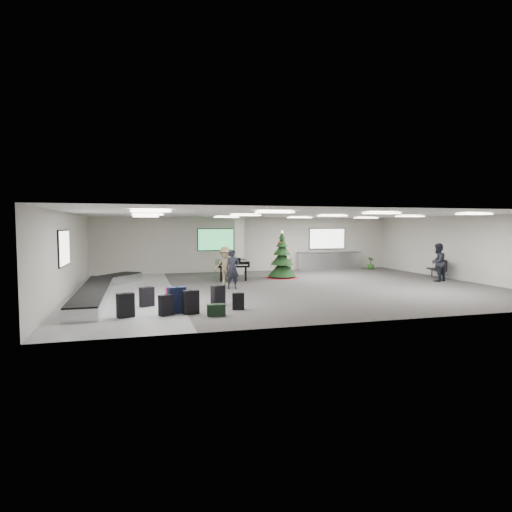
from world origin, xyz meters
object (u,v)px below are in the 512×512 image
object	(u,v)px
traveler_a	(233,269)
traveler_bench	(438,262)
pink_suitcase	(173,297)
potted_plant_right	(371,263)
grand_piano	(232,263)
baggage_carousel	(100,290)
traveler_b	(225,266)
bench	(438,267)
christmas_tree	(282,261)
service_counter	(329,261)
potted_plant_left	(289,265)

from	to	relation	value
traveler_a	traveler_bench	size ratio (longest dim) A/B	0.91
pink_suitcase	potted_plant_right	world-z (taller)	potted_plant_right
grand_piano	traveler_bench	xyz separation A→B (m)	(9.46, -3.36, 0.12)
baggage_carousel	potted_plant_right	world-z (taller)	potted_plant_right
traveler_b	traveler_bench	distance (m)	10.29
traveler_a	bench	bearing A→B (deg)	2.14
christmas_tree	traveler_bench	bearing A→B (deg)	-26.50
potted_plant_right	traveler_a	bearing A→B (deg)	-150.33
bench	pink_suitcase	bearing A→B (deg)	-143.61
traveler_a	pink_suitcase	bearing A→B (deg)	-131.72
service_counter	grand_piano	size ratio (longest dim) A/B	1.91
baggage_carousel	bench	xyz separation A→B (m)	(16.44, 1.27, 0.34)
service_counter	traveler_a	xyz separation A→B (m)	(-7.51, -6.40, 0.29)
grand_piano	potted_plant_left	size ratio (longest dim) A/B	2.87
christmas_tree	bench	bearing A→B (deg)	-15.44
christmas_tree	grand_piano	xyz separation A→B (m)	(-2.66, -0.03, -0.05)
bench	traveler_b	distance (m)	11.20
pink_suitcase	potted_plant_right	bearing A→B (deg)	10.67
grand_piano	traveler_a	bearing A→B (deg)	-96.14
traveler_bench	baggage_carousel	bearing A→B (deg)	-20.89
traveler_a	potted_plant_right	bearing A→B (deg)	26.98
bench	potted_plant_left	world-z (taller)	bench
grand_piano	traveler_b	size ratio (longest dim) A/B	1.22
service_counter	pink_suitcase	distance (m)	14.27
grand_piano	potted_plant_right	xyz separation A→B (m)	(9.38, 2.64, -0.43)
pink_suitcase	traveler_bench	world-z (taller)	traveler_bench
christmas_tree	traveler_bench	distance (m)	7.60
traveler_b	traveler_bench	xyz separation A→B (m)	(10.18, -1.50, 0.05)
bench	christmas_tree	bearing A→B (deg)	-176.57
grand_piano	potted_plant_left	bearing A→B (deg)	41.75
christmas_tree	baggage_carousel	bearing A→B (deg)	-158.34
bench	traveler_bench	size ratio (longest dim) A/B	0.88
baggage_carousel	traveler_a	size ratio (longest dim) A/B	5.77
traveler_a	potted_plant_left	xyz separation A→B (m)	(4.77, 6.07, -0.47)
grand_piano	service_counter	bearing A→B (deg)	31.58
grand_piano	potted_plant_right	size ratio (longest dim) A/B	2.80
baggage_carousel	grand_piano	distance (m)	6.90
grand_piano	potted_plant_right	world-z (taller)	grand_piano
service_counter	christmas_tree	world-z (taller)	christmas_tree
pink_suitcase	bench	distance (m)	14.60
traveler_a	potted_plant_right	size ratio (longest dim) A/B	2.21
grand_piano	baggage_carousel	bearing A→B (deg)	-144.67
baggage_carousel	grand_piano	world-z (taller)	grand_piano
traveler_a	potted_plant_right	world-z (taller)	traveler_a
baggage_carousel	pink_suitcase	bearing A→B (deg)	-51.04
traveler_b	bench	bearing A→B (deg)	31.89
service_counter	traveler_b	xyz separation A→B (m)	(-7.59, -5.19, 0.33)
service_counter	potted_plant_right	xyz separation A→B (m)	(2.51, -0.69, -0.17)
pink_suitcase	christmas_tree	bearing A→B (deg)	22.13
christmas_tree	potted_plant_left	distance (m)	3.35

